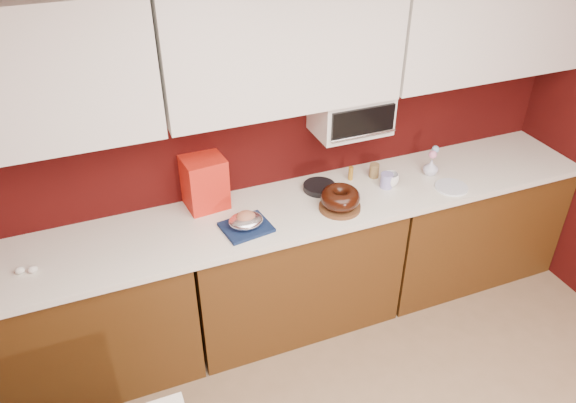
% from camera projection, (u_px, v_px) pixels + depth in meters
% --- Properties ---
extents(wall_back, '(4.00, 0.02, 2.50)m').
position_uv_depth(wall_back, '(272.00, 133.00, 3.41)').
color(wall_back, '#390907').
rests_on(wall_back, floor).
extents(base_cabinet_left, '(1.31, 0.58, 0.86)m').
position_uv_depth(base_cabinet_left, '(76.00, 324.00, 3.21)').
color(base_cabinet_left, '#4B2B0F').
rests_on(base_cabinet_left, floor).
extents(base_cabinet_center, '(1.31, 0.58, 0.86)m').
position_uv_depth(base_cabinet_center, '(291.00, 268.00, 3.62)').
color(base_cabinet_center, '#4B2B0F').
rests_on(base_cabinet_center, floor).
extents(base_cabinet_right, '(1.31, 0.58, 0.86)m').
position_uv_depth(base_cabinet_right, '(463.00, 223.00, 4.04)').
color(base_cabinet_right, '#4B2B0F').
rests_on(base_cabinet_right, floor).
extents(countertop, '(4.00, 0.62, 0.04)m').
position_uv_depth(countertop, '(291.00, 210.00, 3.37)').
color(countertop, white).
rests_on(countertop, base_cabinet_center).
extents(upper_cabinet_left, '(1.31, 0.33, 0.70)m').
position_uv_depth(upper_cabinet_left, '(7.00, 79.00, 2.54)').
color(upper_cabinet_left, white).
rests_on(upper_cabinet_left, wall_back).
extents(upper_cabinet_center, '(1.31, 0.33, 0.70)m').
position_uv_depth(upper_cabinet_center, '(282.00, 44.00, 2.95)').
color(upper_cabinet_center, white).
rests_on(upper_cabinet_center, wall_back).
extents(upper_cabinet_right, '(1.31, 0.33, 0.70)m').
position_uv_depth(upper_cabinet_right, '(488.00, 18.00, 3.36)').
color(upper_cabinet_right, white).
rests_on(upper_cabinet_right, wall_back).
extents(toaster_oven, '(0.45, 0.30, 0.25)m').
position_uv_depth(toaster_oven, '(351.00, 112.00, 3.37)').
color(toaster_oven, white).
rests_on(toaster_oven, upper_cabinet_center).
extents(toaster_oven_door, '(0.40, 0.02, 0.18)m').
position_uv_depth(toaster_oven_door, '(363.00, 123.00, 3.24)').
color(toaster_oven_door, black).
rests_on(toaster_oven_door, toaster_oven).
extents(toaster_oven_handle, '(0.42, 0.02, 0.02)m').
position_uv_depth(toaster_oven_handle, '(364.00, 136.00, 3.27)').
color(toaster_oven_handle, silver).
rests_on(toaster_oven_handle, toaster_oven).
extents(cake_base, '(0.25, 0.25, 0.02)m').
position_uv_depth(cake_base, '(340.00, 207.00, 3.34)').
color(cake_base, brown).
rests_on(cake_base, countertop).
extents(bundt_cake, '(0.25, 0.25, 0.10)m').
position_uv_depth(bundt_cake, '(340.00, 198.00, 3.31)').
color(bundt_cake, black).
rests_on(bundt_cake, cake_base).
extents(navy_towel, '(0.29, 0.26, 0.02)m').
position_uv_depth(navy_towel, '(246.00, 227.00, 3.18)').
color(navy_towel, '#112043').
rests_on(navy_towel, countertop).
extents(foil_ham_nest, '(0.24, 0.22, 0.07)m').
position_uv_depth(foil_ham_nest, '(246.00, 221.00, 3.15)').
color(foil_ham_nest, white).
rests_on(foil_ham_nest, navy_towel).
extents(roasted_ham, '(0.13, 0.12, 0.07)m').
position_uv_depth(roasted_ham, '(246.00, 217.00, 3.14)').
color(roasted_ham, '#B87254').
rests_on(roasted_ham, foil_ham_nest).
extents(pandoro_box, '(0.26, 0.24, 0.32)m').
position_uv_depth(pandoro_box, '(205.00, 182.00, 3.30)').
color(pandoro_box, red).
rests_on(pandoro_box, countertop).
extents(dark_pan, '(0.26, 0.26, 0.04)m').
position_uv_depth(dark_pan, '(319.00, 187.00, 3.52)').
color(dark_pan, black).
rests_on(dark_pan, countertop).
extents(coffee_mug, '(0.13, 0.13, 0.10)m').
position_uv_depth(coffee_mug, '(390.00, 178.00, 3.54)').
color(coffee_mug, white).
rests_on(coffee_mug, countertop).
extents(blue_jar, '(0.09, 0.09, 0.10)m').
position_uv_depth(blue_jar, '(387.00, 181.00, 3.53)').
color(blue_jar, '#201C9C').
rests_on(blue_jar, countertop).
extents(flower_vase, '(0.09, 0.09, 0.12)m').
position_uv_depth(flower_vase, '(431.00, 166.00, 3.65)').
color(flower_vase, silver).
rests_on(flower_vase, countertop).
extents(flower_pink, '(0.05, 0.05, 0.05)m').
position_uv_depth(flower_pink, '(433.00, 154.00, 3.61)').
color(flower_pink, pink).
rests_on(flower_pink, flower_vase).
extents(flower_blue, '(0.05, 0.05, 0.05)m').
position_uv_depth(flower_blue, '(435.00, 149.00, 3.62)').
color(flower_blue, '#7DA6C8').
rests_on(flower_blue, flower_vase).
extents(china_plate, '(0.25, 0.25, 0.01)m').
position_uv_depth(china_plate, '(451.00, 187.00, 3.54)').
color(china_plate, white).
rests_on(china_plate, countertop).
extents(amber_bottle, '(0.04, 0.04, 0.09)m').
position_uv_depth(amber_bottle, '(351.00, 173.00, 3.61)').
color(amber_bottle, '#9B691C').
rests_on(amber_bottle, countertop).
extents(paper_cup, '(0.08, 0.08, 0.09)m').
position_uv_depth(paper_cup, '(374.00, 171.00, 3.63)').
color(paper_cup, olive).
rests_on(paper_cup, countertop).
extents(egg_left, '(0.06, 0.06, 0.04)m').
position_uv_depth(egg_left, '(20.00, 270.00, 2.85)').
color(egg_left, silver).
rests_on(egg_left, countertop).
extents(egg_right, '(0.06, 0.05, 0.04)m').
position_uv_depth(egg_right, '(33.00, 269.00, 2.86)').
color(egg_right, silver).
rests_on(egg_right, countertop).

